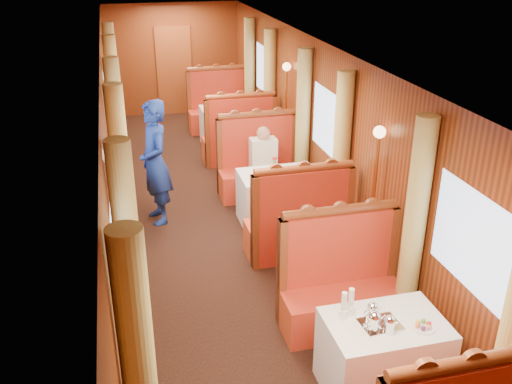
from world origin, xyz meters
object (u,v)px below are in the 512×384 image
object	(u,v)px
banquette_far_aft	(219,110)
rose_vase_far	(226,99)
rose_vase_mid	(275,162)
banquette_mid_fwd	(298,227)
tea_tray	(380,324)
banquette_near_aft	(341,290)
steward	(155,163)
table_near	(382,356)
passenger	(264,157)
teapot_back	(372,313)
banquette_mid_aft	(259,169)
teapot_right	(389,326)
table_far	(228,126)
banquette_far_fwd	(239,140)
table_mid	(276,198)
fruit_plate	(423,326)
teapot_left	(374,324)

from	to	relation	value
banquette_far_aft	rose_vase_far	xyz separation A→B (m)	(-0.03, -0.98, 0.50)
banquette_far_aft	rose_vase_mid	distance (m)	4.52
banquette_mid_fwd	tea_tray	xyz separation A→B (m)	(-0.07, -2.51, 0.33)
banquette_near_aft	steward	distance (m)	3.42
banquette_mid_fwd	table_near	bearing A→B (deg)	-90.00
passenger	teapot_back	bearing A→B (deg)	-91.48
banquette_mid_aft	tea_tray	distance (m)	4.55
banquette_mid_fwd	rose_vase_mid	size ratio (longest dim) A/B	3.72
banquette_mid_aft	teapot_right	world-z (taller)	banquette_mid_aft
table_far	banquette_far_aft	bearing A→B (deg)	90.00
banquette_near_aft	banquette_far_fwd	xyz separation A→B (m)	(0.00, 4.97, 0.00)
banquette_far_aft	passenger	distance (m)	3.80
banquette_far_fwd	tea_tray	bearing A→B (deg)	-90.68
banquette_far_fwd	steward	size ratio (longest dim) A/B	0.74
banquette_far_aft	teapot_back	bearing A→B (deg)	-90.77
table_mid	fruit_plate	world-z (taller)	fruit_plate
tea_tray	teapot_left	size ratio (longest dim) A/B	1.84
teapot_right	steward	distance (m)	4.41
rose_vase_far	teapot_left	bearing A→B (deg)	-91.09
table_near	banquette_far_aft	distance (m)	8.01
table_near	banquette_far_aft	world-z (taller)	banquette_far_aft
teapot_right	rose_vase_far	bearing A→B (deg)	91.21
banquette_mid_fwd	banquette_mid_aft	xyz separation A→B (m)	(0.00, 2.03, 0.00)
rose_vase_far	steward	distance (m)	3.48
teapot_back	fruit_plate	size ratio (longest dim) A/B	0.75
banquette_near_aft	fruit_plate	world-z (taller)	banquette_near_aft
fruit_plate	rose_vase_mid	size ratio (longest dim) A/B	0.59
tea_tray	steward	distance (m)	4.29
banquette_far_fwd	teapot_back	world-z (taller)	banquette_far_fwd
banquette_far_aft	teapot_right	size ratio (longest dim) A/B	8.30
banquette_mid_fwd	passenger	bearing A→B (deg)	90.00
banquette_near_aft	table_far	xyz separation A→B (m)	(0.00, 5.99, -0.05)
table_near	teapot_back	distance (m)	0.46
banquette_mid_fwd	tea_tray	distance (m)	2.53
banquette_mid_aft	rose_vase_mid	size ratio (longest dim) A/B	3.72
table_near	tea_tray	xyz separation A→B (m)	(-0.07, -0.02, 0.38)
table_near	banquette_mid_aft	size ratio (longest dim) A/B	0.78
table_far	teapot_right	size ratio (longest dim) A/B	6.51
banquette_mid_aft	table_mid	bearing A→B (deg)	-90.00
fruit_plate	banquette_mid_aft	bearing A→B (deg)	93.28
table_far	banquette_mid_aft	bearing A→B (deg)	-90.00
table_far	teapot_right	bearing A→B (deg)	-90.39
rose_vase_mid	rose_vase_far	size ratio (longest dim) A/B	1.00
table_far	teapot_left	bearing A→B (deg)	-91.34
tea_tray	steward	xyz separation A→B (m)	(-1.59, 3.99, 0.15)
banquette_far_aft	teapot_left	distance (m)	8.11
banquette_mid_fwd	rose_vase_mid	xyz separation A→B (m)	(-0.03, 1.04, 0.50)
rose_vase_mid	banquette_far_aft	bearing A→B (deg)	89.66
banquette_mid_aft	table_far	size ratio (longest dim) A/B	1.28
teapot_right	rose_vase_far	xyz separation A→B (m)	(0.02, 7.17, 0.11)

